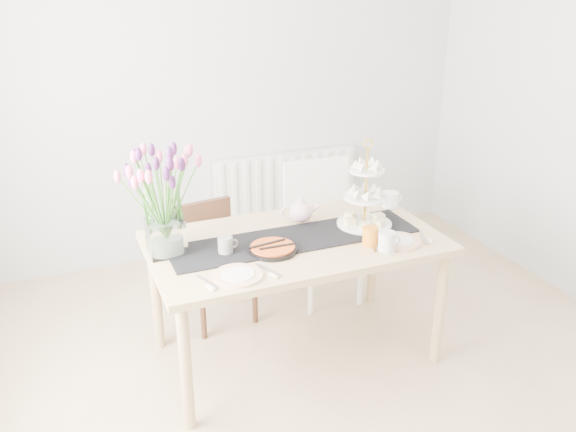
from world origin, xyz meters
name	(u,v)px	position (x,y,z in m)	size (l,w,h in m)	color
room_shell	(369,180)	(0.00, 0.00, 1.30)	(4.50, 4.50, 4.50)	tan
radiator	(286,189)	(0.50, 2.19, 0.45)	(1.20, 0.08, 0.60)	white
dining_table	(295,252)	(-0.06, 0.65, 0.67)	(1.60, 0.90, 0.75)	tan
chair_brown	(211,253)	(-0.38, 1.29, 0.44)	(0.45, 0.45, 0.76)	#3C2515
chair_white	(322,219)	(0.40, 1.29, 0.55)	(0.49, 0.49, 0.94)	white
table_runner	(295,239)	(-0.06, 0.65, 0.75)	(1.40, 0.35, 0.01)	black
tulip_vase	(162,185)	(-0.75, 0.76, 1.13)	(0.68, 0.68, 0.59)	silver
cake_stand	(365,205)	(0.38, 0.67, 0.88)	(0.32, 0.32, 0.47)	gold
teapot	(301,212)	(0.06, 0.86, 0.82)	(0.22, 0.18, 0.15)	silver
cream_jug	(390,200)	(0.67, 0.88, 0.80)	(0.10, 0.10, 0.10)	white
tart_tin	(273,249)	(-0.23, 0.56, 0.77)	(0.26, 0.26, 0.03)	black
mug_grey	(225,245)	(-0.47, 0.63, 0.80)	(0.08, 0.08, 0.09)	gray
mug_white	(387,242)	(0.32, 0.33, 0.80)	(0.09, 0.09, 0.11)	silver
mug_orange	(370,236)	(0.28, 0.44, 0.80)	(0.08, 0.08, 0.10)	orange
plate_left	(238,275)	(-0.49, 0.36, 0.76)	(0.25, 0.25, 0.01)	white
plate_right	(399,241)	(0.44, 0.40, 0.76)	(0.24, 0.24, 0.01)	white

